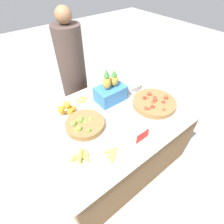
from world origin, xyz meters
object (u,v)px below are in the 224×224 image
produce_crate (110,91)px  metal_bowl (129,84)px  tomato_basket (154,103)px  vendor_person (74,79)px  lime_bowl (84,124)px  price_sign (143,136)px

produce_crate → metal_bowl: bearing=10.4°
tomato_basket → vendor_person: 1.15m
tomato_basket → metal_bowl: bearing=88.1°
lime_bowl → vendor_person: vendor_person is taller
tomato_basket → price_sign: size_ratio=3.22×
lime_bowl → produce_crate: produce_crate is taller
lime_bowl → price_sign: (0.33, -0.46, 0.02)m
produce_crate → vendor_person: (-0.10, 0.69, -0.14)m
produce_crate → vendor_person: 0.71m
lime_bowl → price_sign: 0.57m
tomato_basket → vendor_person: vendor_person is taller
tomato_basket → vendor_person: bearing=111.7°
lime_bowl → metal_bowl: bearing=16.6°
tomato_basket → lime_bowl: bearing=165.9°
tomato_basket → price_sign: (-0.46, -0.27, 0.02)m
tomato_basket → vendor_person: (-0.42, 1.06, -0.05)m
vendor_person → price_sign: bearing=-91.6°
tomato_basket → metal_bowl: size_ratio=1.63×
metal_bowl → vendor_person: bearing=124.9°
vendor_person → produce_crate: bearing=-82.1°
lime_bowl → produce_crate: 0.50m
metal_bowl → price_sign: bearing=-124.1°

